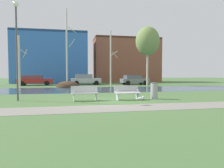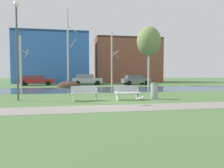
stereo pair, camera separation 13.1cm
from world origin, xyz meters
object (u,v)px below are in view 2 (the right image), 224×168
object	(u,v)px
bench_left	(85,93)
parked_van_nearest_red	(36,80)
parked_hatch_third_grey	(135,80)
streetlamp	(17,36)
parked_sedan_second_silver	(87,79)
trash_bin	(154,91)
bench_right	(127,92)
seagull	(141,98)

from	to	relation	value
bench_left	parked_van_nearest_red	distance (m)	18.58
parked_van_nearest_red	parked_hatch_third_grey	world-z (taller)	parked_hatch_third_grey
streetlamp	parked_sedan_second_silver	world-z (taller)	streetlamp
bench_left	trash_bin	distance (m)	4.36
bench_right	parked_hatch_third_grey	xyz separation A→B (m)	(5.52, 16.45, 0.28)
parked_van_nearest_red	parked_sedan_second_silver	world-z (taller)	parked_sedan_second_silver
bench_left	parked_van_nearest_red	size ratio (longest dim) A/B	0.34
bench_left	parked_van_nearest_red	xyz separation A→B (m)	(-5.99, 17.58, 0.27)
bench_right	trash_bin	world-z (taller)	trash_bin
streetlamp	parked_hatch_third_grey	size ratio (longest dim) A/B	1.40
parked_van_nearest_red	parked_hatch_third_grey	xyz separation A→B (m)	(14.11, -1.13, 0.00)
bench_right	parked_sedan_second_silver	world-z (taller)	parked_sedan_second_silver
trash_bin	parked_sedan_second_silver	size ratio (longest dim) A/B	0.24
bench_left	parked_hatch_third_grey	distance (m)	18.35
bench_right	parked_hatch_third_grey	bearing A→B (deg)	71.46
trash_bin	streetlamp	world-z (taller)	streetlamp
seagull	parked_van_nearest_red	world-z (taller)	parked_van_nearest_red
bench_left	bench_right	distance (m)	2.59
seagull	parked_van_nearest_red	bearing A→B (deg)	117.14
bench_left	streetlamp	xyz separation A→B (m)	(-3.89, 0.74, 3.35)
trash_bin	seagull	size ratio (longest dim) A/B	2.20
trash_bin	seagull	world-z (taller)	trash_bin
seagull	parked_hatch_third_grey	bearing A→B (deg)	74.14
bench_right	bench_left	bearing A→B (deg)	180.00
parked_van_nearest_red	parked_hatch_third_grey	size ratio (longest dim) A/B	1.18
bench_right	parked_hatch_third_grey	world-z (taller)	parked_hatch_third_grey
bench_right	streetlamp	distance (m)	7.34
parked_van_nearest_red	streetlamp	bearing A→B (deg)	-82.89
trash_bin	streetlamp	distance (m)	8.91
bench_left	trash_bin	xyz separation A→B (m)	(4.36, 0.03, 0.06)
bench_right	parked_hatch_third_grey	distance (m)	17.36
bench_left	bench_right	world-z (taller)	same
seagull	parked_hatch_third_grey	xyz separation A→B (m)	(4.82, 16.98, 0.62)
parked_hatch_third_grey	parked_sedan_second_silver	bearing A→B (deg)	171.30
trash_bin	streetlamp	size ratio (longest dim) A/B	0.18
bench_left	parked_hatch_third_grey	world-z (taller)	parked_hatch_third_grey
bench_left	parked_sedan_second_silver	world-z (taller)	parked_sedan_second_silver
trash_bin	seagull	distance (m)	1.27
parked_van_nearest_red	parked_sedan_second_silver	bearing A→B (deg)	-0.37
bench_left	trash_bin	bearing A→B (deg)	0.34
parked_van_nearest_red	parked_sedan_second_silver	size ratio (longest dim) A/B	1.12
parked_sedan_second_silver	parked_hatch_third_grey	size ratio (longest dim) A/B	1.05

